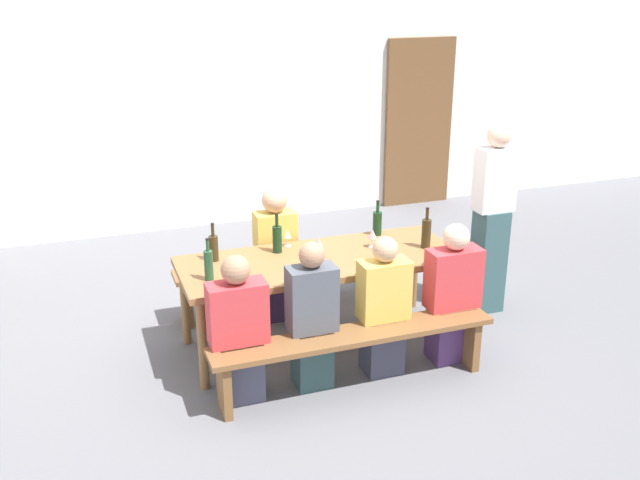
% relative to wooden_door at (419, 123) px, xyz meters
% --- Properties ---
extents(ground_plane, '(24.00, 24.00, 0.00)m').
position_rel_wooden_door_xyz_m(ground_plane, '(-2.46, -3.16, -1.05)').
color(ground_plane, slate).
extents(back_wall, '(14.00, 0.20, 3.20)m').
position_rel_wooden_door_xyz_m(back_wall, '(-2.46, 0.14, 0.55)').
color(back_wall, white).
rests_on(back_wall, ground).
extents(wooden_door, '(0.90, 0.06, 2.10)m').
position_rel_wooden_door_xyz_m(wooden_door, '(0.00, 0.00, 0.00)').
color(wooden_door, brown).
rests_on(wooden_door, ground).
extents(tasting_table, '(2.21, 0.85, 0.75)m').
position_rel_wooden_door_xyz_m(tasting_table, '(-2.46, -3.16, -0.37)').
color(tasting_table, olive).
rests_on(tasting_table, ground).
extents(bench_near, '(2.11, 0.30, 0.45)m').
position_rel_wooden_door_xyz_m(bench_near, '(-2.46, -3.89, -0.69)').
color(bench_near, brown).
rests_on(bench_near, ground).
extents(bench_far, '(2.11, 0.30, 0.45)m').
position_rel_wooden_door_xyz_m(bench_far, '(-2.46, -2.44, -0.69)').
color(bench_far, brown).
rests_on(bench_far, ground).
extents(wine_bottle_0, '(0.07, 0.07, 0.31)m').
position_rel_wooden_door_xyz_m(wine_bottle_0, '(-3.25, -2.93, -0.19)').
color(wine_bottle_0, '#332814').
rests_on(wine_bottle_0, tasting_table).
extents(wine_bottle_1, '(0.08, 0.08, 0.34)m').
position_rel_wooden_door_xyz_m(wine_bottle_1, '(-1.57, -3.24, -0.17)').
color(wine_bottle_1, '#332814').
rests_on(wine_bottle_1, tasting_table).
extents(wine_bottle_2, '(0.08, 0.08, 0.31)m').
position_rel_wooden_door_xyz_m(wine_bottle_2, '(-1.82, -2.82, -0.19)').
color(wine_bottle_2, '#143319').
rests_on(wine_bottle_2, tasting_table).
extents(wine_bottle_3, '(0.08, 0.08, 0.33)m').
position_rel_wooden_door_xyz_m(wine_bottle_3, '(-2.73, -2.93, -0.18)').
color(wine_bottle_3, '#143319').
rests_on(wine_bottle_3, tasting_table).
extents(wine_bottle_4, '(0.07, 0.07, 0.32)m').
position_rel_wooden_door_xyz_m(wine_bottle_4, '(-3.36, -3.30, -0.18)').
color(wine_bottle_4, '#234C2D').
rests_on(wine_bottle_4, tasting_table).
extents(wine_glass_0, '(0.07, 0.07, 0.15)m').
position_rel_wooden_door_xyz_m(wine_glass_0, '(-2.62, -2.83, -0.20)').
color(wine_glass_0, silver).
rests_on(wine_glass_0, tasting_table).
extents(wine_glass_1, '(0.07, 0.07, 0.14)m').
position_rel_wooden_door_xyz_m(wine_glass_1, '(-2.44, -3.09, -0.20)').
color(wine_glass_1, silver).
rests_on(wine_glass_1, tasting_table).
extents(wine_glass_2, '(0.07, 0.07, 0.15)m').
position_rel_wooden_door_xyz_m(wine_glass_2, '(-1.97, -3.08, -0.19)').
color(wine_glass_2, silver).
rests_on(wine_glass_2, tasting_table).
extents(seated_guest_near_0, '(0.41, 0.24, 1.09)m').
position_rel_wooden_door_xyz_m(seated_guest_near_0, '(-3.26, -3.74, -0.53)').
color(seated_guest_near_0, '#4C506A').
rests_on(seated_guest_near_0, ground).
extents(seated_guest_near_1, '(0.35, 0.24, 1.12)m').
position_rel_wooden_door_xyz_m(seated_guest_near_1, '(-2.72, -3.74, -0.52)').
color(seated_guest_near_1, '#314F52').
rests_on(seated_guest_near_1, ground).
extents(seated_guest_near_2, '(0.37, 0.24, 1.09)m').
position_rel_wooden_door_xyz_m(seated_guest_near_2, '(-2.16, -3.74, -0.54)').
color(seated_guest_near_2, '#3E4054').
rests_on(seated_guest_near_2, ground).
extents(seated_guest_near_3, '(0.41, 0.24, 1.12)m').
position_rel_wooden_door_xyz_m(seated_guest_near_3, '(-1.59, -3.74, -0.52)').
color(seated_guest_near_3, '#54356F').
rests_on(seated_guest_near_3, ground).
extents(seated_guest_far_0, '(0.35, 0.24, 1.18)m').
position_rel_wooden_door_xyz_m(seated_guest_far_0, '(-2.65, -2.59, -0.48)').
color(seated_guest_far_0, '#402A55').
rests_on(seated_guest_far_0, ground).
extents(standing_host, '(0.33, 0.24, 1.68)m').
position_rel_wooden_door_xyz_m(standing_host, '(-0.84, -3.05, -0.22)').
color(standing_host, '#345558').
rests_on(standing_host, ground).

